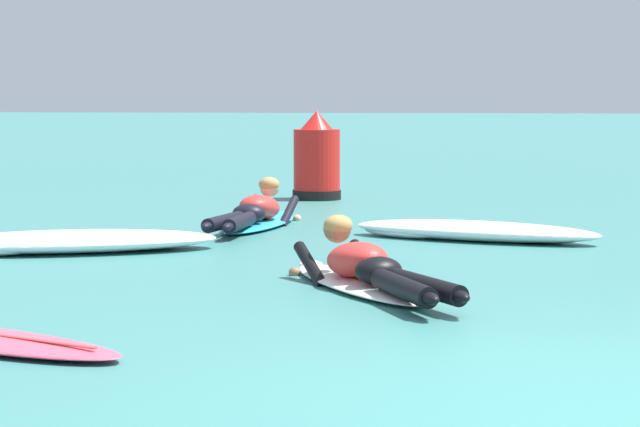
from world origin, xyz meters
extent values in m
plane|color=#387A75|center=(0.00, 10.00, 0.00)|extent=(120.00, 120.00, 0.00)
ellipsoid|color=white|center=(-1.47, 3.33, 0.04)|extent=(1.42, 2.14, 0.07)
ellipsoid|color=white|center=(-1.93, 4.24, 0.05)|extent=(0.26, 0.26, 0.06)
ellipsoid|color=red|center=(-1.49, 3.38, 0.20)|extent=(0.66, 0.78, 0.35)
ellipsoid|color=black|center=(-1.32, 3.03, 0.17)|extent=(0.43, 0.40, 0.20)
cylinder|color=black|center=(-1.12, 2.46, 0.14)|extent=(0.48, 0.87, 0.14)
ellipsoid|color=black|center=(-0.95, 2.06, 0.14)|extent=(0.19, 0.24, 0.08)
cylinder|color=black|center=(-0.98, 2.53, 0.14)|extent=(0.56, 0.84, 0.14)
ellipsoid|color=black|center=(-0.76, 2.15, 0.14)|extent=(0.19, 0.24, 0.08)
cylinder|color=black|center=(-1.86, 3.61, 0.12)|extent=(0.32, 0.52, 0.32)
sphere|color=#8C6647|center=(-2.02, 3.93, 0.02)|extent=(0.09, 0.09, 0.09)
cylinder|color=black|center=(-1.46, 3.79, 0.12)|extent=(0.32, 0.52, 0.32)
sphere|color=#8C6647|center=(-1.61, 4.09, 0.02)|extent=(0.09, 0.09, 0.09)
sphere|color=#8C6647|center=(-1.67, 3.73, 0.38)|extent=(0.21, 0.21, 0.21)
ellipsoid|color=#AD894C|center=(-1.66, 3.71, 0.41)|extent=(0.29, 0.28, 0.16)
ellipsoid|color=#2DB2D1|center=(-2.83, 7.40, 0.04)|extent=(0.79, 2.05, 0.07)
ellipsoid|color=#2DB2D1|center=(-2.70, 8.34, 0.05)|extent=(0.21, 0.22, 0.06)
ellipsoid|color=red|center=(-2.82, 7.45, 0.20)|extent=(0.49, 0.69, 0.34)
ellipsoid|color=black|center=(-2.87, 7.08, 0.17)|extent=(0.38, 0.32, 0.20)
cylinder|color=black|center=(-3.03, 6.53, 0.14)|extent=(0.30, 0.84, 0.14)
ellipsoid|color=black|center=(-3.11, 6.12, 0.14)|extent=(0.13, 0.23, 0.08)
cylinder|color=black|center=(-2.87, 6.51, 0.14)|extent=(0.20, 0.84, 0.14)
ellipsoid|color=black|center=(-2.91, 6.09, 0.14)|extent=(0.13, 0.23, 0.08)
cylinder|color=black|center=(-2.99, 7.83, 0.12)|extent=(0.17, 0.57, 0.33)
sphere|color=tan|center=(-2.94, 8.20, 0.02)|extent=(0.09, 0.09, 0.09)
cylinder|color=black|center=(-2.56, 7.75, 0.12)|extent=(0.17, 0.57, 0.33)
sphere|color=tan|center=(-2.51, 8.10, 0.02)|extent=(0.09, 0.09, 0.09)
sphere|color=tan|center=(-2.77, 7.83, 0.38)|extent=(0.21, 0.21, 0.21)
ellipsoid|color=#AD894C|center=(-2.77, 7.81, 0.41)|extent=(0.25, 0.23, 0.16)
ellipsoid|color=white|center=(-4.15, 5.18, 0.09)|extent=(2.70, 1.60, 0.19)
ellipsoid|color=white|center=(-3.58, 5.50, 0.07)|extent=(0.93, 0.43, 0.13)
ellipsoid|color=white|center=(-0.61, 6.43, 0.09)|extent=(2.49, 1.40, 0.18)
ellipsoid|color=white|center=(-0.01, 6.32, 0.06)|extent=(0.89, 0.76, 0.13)
ellipsoid|color=white|center=(-1.31, 6.61, 0.05)|extent=(0.89, 0.76, 0.10)
cylinder|color=red|center=(-2.59, 10.86, 0.45)|extent=(0.60, 0.60, 0.90)
cone|color=red|center=(-2.59, 10.86, 1.02)|extent=(0.42, 0.42, 0.24)
cylinder|color=black|center=(-2.59, 10.86, 0.06)|extent=(0.63, 0.63, 0.12)
camera|label=1|loc=(-0.78, -6.01, 1.43)|focal=74.10mm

